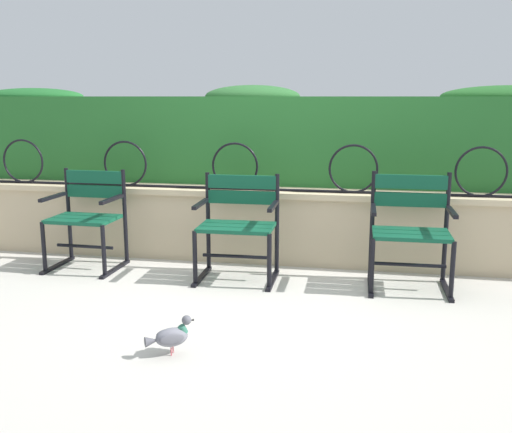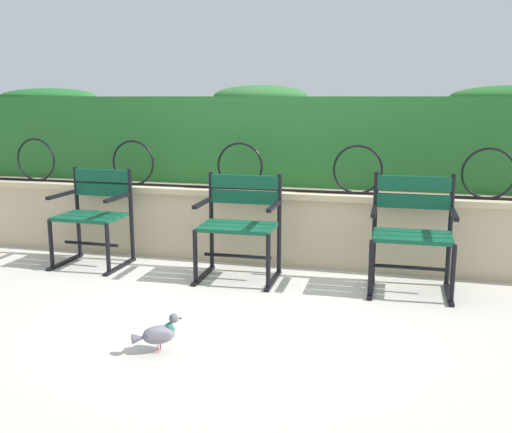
# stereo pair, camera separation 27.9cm
# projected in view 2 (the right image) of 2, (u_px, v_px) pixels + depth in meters

# --- Properties ---
(ground_plane) EXTENTS (60.00, 60.00, 0.00)m
(ground_plane) POSITION_uv_depth(u_px,v_px,m) (254.00, 287.00, 4.59)
(ground_plane) COLOR #BCB7AD
(stone_wall) EXTENTS (8.42, 0.41, 0.65)m
(stone_wall) POSITION_uv_depth(u_px,v_px,m) (276.00, 225.00, 5.27)
(stone_wall) COLOR tan
(stone_wall) RESTS_ON ground
(iron_arch_fence) EXTENTS (7.86, 0.02, 0.42)m
(iron_arch_fence) POSITION_uv_depth(u_px,v_px,m) (245.00, 170.00, 5.17)
(iron_arch_fence) COLOR black
(iron_arch_fence) RESTS_ON stone_wall
(hedge_row) EXTENTS (8.25, 0.54, 0.92)m
(hedge_row) POSITION_uv_depth(u_px,v_px,m) (286.00, 137.00, 5.54)
(hedge_row) COLOR #236028
(hedge_row) RESTS_ON stone_wall
(park_chair_left) EXTENTS (0.59, 0.53, 0.84)m
(park_chair_left) POSITION_uv_depth(u_px,v_px,m) (94.00, 213.00, 5.15)
(park_chair_left) COLOR #0F4C33
(park_chair_left) RESTS_ON ground
(park_chair_centre) EXTENTS (0.64, 0.53, 0.84)m
(park_chair_centre) POSITION_uv_depth(u_px,v_px,m) (240.00, 222.00, 4.76)
(park_chair_centre) COLOR #0F4C33
(park_chair_centre) RESTS_ON ground
(park_chair_right) EXTENTS (0.62, 0.53, 0.89)m
(park_chair_right) POSITION_uv_depth(u_px,v_px,m) (412.00, 230.00, 4.44)
(park_chair_right) COLOR #0F4C33
(park_chair_right) RESTS_ON ground
(pigeon_far_side) EXTENTS (0.26, 0.21, 0.22)m
(pigeon_far_side) POSITION_uv_depth(u_px,v_px,m) (158.00, 334.00, 3.40)
(pigeon_far_side) COLOR slate
(pigeon_far_side) RESTS_ON ground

